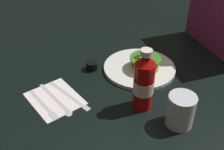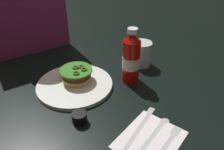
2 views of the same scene
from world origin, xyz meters
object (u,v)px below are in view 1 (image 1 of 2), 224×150
fork_utensil (45,106)px  condiment_cup (92,65)px  burger_sandwich (145,63)px  napkin (55,98)px  spoon_utensil (59,102)px  dinner_plate (139,68)px  water_glass (181,110)px  ketchup_bottle (144,83)px  butter_knife (71,96)px

fork_utensil → condiment_cup: bearing=128.5°
burger_sandwich → napkin: bearing=-82.1°
burger_sandwich → spoon_utensil: bearing=-77.3°
dinner_plate → napkin: (0.07, -0.34, -0.01)m
water_glass → fork_utensil: size_ratio=0.59×
ketchup_bottle → spoon_utensil: size_ratio=1.07×
burger_sandwich → ketchup_bottle: 0.21m
ketchup_bottle → condiment_cup: ketchup_bottle is taller
ketchup_bottle → fork_utensil: bearing=-108.0°
dinner_plate → fork_utensil: (0.10, -0.37, -0.00)m
burger_sandwich → ketchup_bottle: ketchup_bottle is taller
burger_sandwich → ketchup_bottle: bearing=-27.7°
dinner_plate → water_glass: bearing=-1.5°
napkin → fork_utensil: fork_utensil is taller
spoon_utensil → burger_sandwich: bearing=102.7°
dinner_plate → ketchup_bottle: ketchup_bottle is taller
water_glass → condiment_cup: water_glass is taller
burger_sandwich → spoon_utensil: burger_sandwich is taller
dinner_plate → water_glass: (0.30, -0.01, 0.04)m
dinner_plate → ketchup_bottle: 0.23m
burger_sandwich → spoon_utensil: (0.08, -0.34, -0.03)m
burger_sandwich → butter_knife: bearing=-79.0°
napkin → ketchup_bottle: bearing=63.9°
burger_sandwich → water_glass: 0.29m
condiment_cup → spoon_utensil: 0.22m
burger_sandwich → dinner_plate: bearing=-138.9°
dinner_plate → condiment_cup: condiment_cup is taller
spoon_utensil → dinner_plate: bearing=106.0°
ketchup_bottle → water_glass: 0.14m
condiment_cup → dinner_plate: bearing=69.4°
spoon_utensil → condiment_cup: bearing=135.3°
ketchup_bottle → condiment_cup: (-0.26, -0.09, -0.08)m
ketchup_bottle → butter_knife: bearing=-119.7°
condiment_cup → spoon_utensil: bearing=-44.7°
ketchup_bottle → condiment_cup: 0.28m
napkin → fork_utensil: 0.05m
ketchup_bottle → water_glass: ketchup_bottle is taller
burger_sandwich → water_glass: water_glass is taller
ketchup_bottle → spoon_utensil: bearing=-111.6°
ketchup_bottle → napkin: ketchup_bottle is taller
ketchup_bottle → napkin: bearing=-116.1°
napkin → dinner_plate: bearing=101.0°
napkin → spoon_utensil: size_ratio=0.93×
condiment_cup → butter_knife: bearing=-39.2°
ketchup_bottle → butter_knife: (-0.12, -0.21, -0.09)m
ketchup_bottle → spoon_utensil: (-0.10, -0.25, -0.09)m
dinner_plate → napkin: 0.34m
dinner_plate → condiment_cup: size_ratio=6.04×
dinner_plate → spoon_utensil: size_ratio=1.41×
water_glass → ketchup_bottle: bearing=-147.1°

